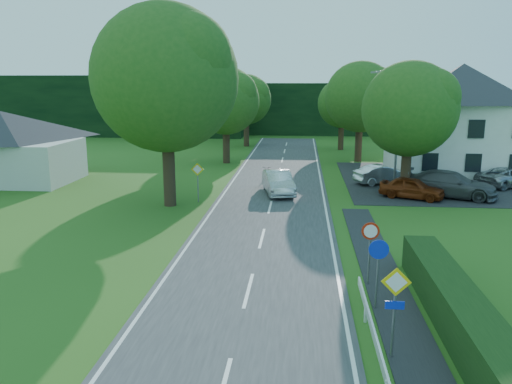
# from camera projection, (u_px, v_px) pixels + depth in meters

# --- Properties ---
(road) EXTENTS (7.00, 80.00, 0.04)m
(road) POSITION_uv_depth(u_px,v_px,m) (265.00, 227.00, 25.49)
(road) COLOR #343437
(road) RESTS_ON ground
(parking_pad) EXTENTS (14.00, 16.00, 0.04)m
(parking_pad) POSITION_uv_depth(u_px,v_px,m) (439.00, 181.00, 37.05)
(parking_pad) COLOR black
(parking_pad) RESTS_ON ground
(line_edge_left) EXTENTS (0.12, 80.00, 0.01)m
(line_edge_left) POSITION_uv_depth(u_px,v_px,m) (202.00, 224.00, 25.77)
(line_edge_left) COLOR white
(line_edge_left) RESTS_ON road
(line_edge_right) EXTENTS (0.12, 80.00, 0.01)m
(line_edge_right) POSITION_uv_depth(u_px,v_px,m) (329.00, 228.00, 25.19)
(line_edge_right) COLOR white
(line_edge_right) RESTS_ON road
(line_centre) EXTENTS (0.12, 80.00, 0.01)m
(line_centre) POSITION_uv_depth(u_px,v_px,m) (265.00, 226.00, 25.48)
(line_centre) COLOR white
(line_centre) RESTS_ON road
(tree_main) EXTENTS (9.40, 9.40, 11.64)m
(tree_main) POSITION_uv_depth(u_px,v_px,m) (167.00, 107.00, 28.65)
(tree_main) COLOR #245218
(tree_main) RESTS_ON ground
(tree_left_far) EXTENTS (7.00, 7.00, 8.58)m
(tree_left_far) POSITION_uv_depth(u_px,v_px,m) (226.00, 115.00, 44.44)
(tree_left_far) COLOR #245218
(tree_left_far) RESTS_ON ground
(tree_right_far) EXTENTS (7.40, 7.40, 9.09)m
(tree_right_far) POSITION_uv_depth(u_px,v_px,m) (360.00, 112.00, 45.26)
(tree_right_far) COLOR #245218
(tree_right_far) RESTS_ON ground
(tree_left_back) EXTENTS (6.60, 6.60, 8.07)m
(tree_left_back) POSITION_uv_depth(u_px,v_px,m) (246.00, 111.00, 56.11)
(tree_left_back) COLOR #245218
(tree_left_back) RESTS_ON ground
(tree_right_back) EXTENTS (6.20, 6.20, 7.56)m
(tree_right_back) POSITION_uv_depth(u_px,v_px,m) (342.00, 115.00, 53.29)
(tree_right_back) COLOR #245218
(tree_right_back) RESTS_ON ground
(tree_right_mid) EXTENTS (7.00, 7.00, 8.58)m
(tree_right_mid) POSITION_uv_depth(u_px,v_px,m) (408.00, 129.00, 31.57)
(tree_right_mid) COLOR #245218
(tree_right_mid) RESTS_ON ground
(treeline_left) EXTENTS (44.00, 6.00, 8.00)m
(treeline_left) POSITION_uv_depth(u_px,v_px,m) (83.00, 106.00, 67.94)
(treeline_left) COLOR black
(treeline_left) RESTS_ON ground
(treeline_right) EXTENTS (30.00, 5.00, 7.00)m
(treeline_right) POSITION_uv_depth(u_px,v_px,m) (348.00, 109.00, 68.72)
(treeline_right) COLOR black
(treeline_right) RESTS_ON ground
(bungalow_left) EXTENTS (11.00, 6.50, 5.20)m
(bungalow_left) POSITION_uv_depth(u_px,v_px,m) (3.00, 145.00, 36.40)
(bungalow_left) COLOR #B8B8B3
(bungalow_left) RESTS_ON ground
(house_white) EXTENTS (10.60, 8.40, 8.60)m
(house_white) POSITION_uv_depth(u_px,v_px,m) (459.00, 119.00, 38.83)
(house_white) COLOR white
(house_white) RESTS_ON ground
(streetlight) EXTENTS (2.03, 0.18, 8.00)m
(streetlight) POSITION_uv_depth(u_px,v_px,m) (396.00, 124.00, 33.52)
(streetlight) COLOR slate
(streetlight) RESTS_ON ground
(sign_priority_right) EXTENTS (0.78, 0.09, 2.59)m
(sign_priority_right) POSITION_uv_depth(u_px,v_px,m) (395.00, 296.00, 13.03)
(sign_priority_right) COLOR slate
(sign_priority_right) RESTS_ON ground
(sign_roundabout) EXTENTS (0.64, 0.08, 2.37)m
(sign_roundabout) POSITION_uv_depth(u_px,v_px,m) (378.00, 260.00, 15.98)
(sign_roundabout) COLOR slate
(sign_roundabout) RESTS_ON ground
(sign_speed_limit) EXTENTS (0.64, 0.11, 2.37)m
(sign_speed_limit) POSITION_uv_depth(u_px,v_px,m) (370.00, 239.00, 17.89)
(sign_speed_limit) COLOR slate
(sign_speed_limit) RESTS_ON ground
(sign_priority_left) EXTENTS (0.78, 0.09, 2.44)m
(sign_priority_left) POSITION_uv_depth(u_px,v_px,m) (198.00, 175.00, 30.36)
(sign_priority_left) COLOR slate
(sign_priority_left) RESTS_ON ground
(moving_car) EXTENTS (2.52, 4.83, 1.51)m
(moving_car) POSITION_uv_depth(u_px,v_px,m) (278.00, 182.00, 32.67)
(moving_car) COLOR silver
(moving_car) RESTS_ON road
(motorcycle) EXTENTS (0.92, 1.87, 0.94)m
(motorcycle) POSITION_uv_depth(u_px,v_px,m) (268.00, 172.00, 37.92)
(motorcycle) COLOR black
(motorcycle) RESTS_ON road
(parked_car_red) EXTENTS (4.26, 3.09, 1.35)m
(parked_car_red) POSITION_uv_depth(u_px,v_px,m) (412.00, 188.00, 31.41)
(parked_car_red) COLOR maroon
(parked_car_red) RESTS_ON parking_pad
(parked_car_silver_a) EXTENTS (4.39, 2.90, 1.37)m
(parked_car_silver_a) POSITION_uv_depth(u_px,v_px,m) (383.00, 174.00, 35.86)
(parked_car_silver_a) COLOR silver
(parked_car_silver_a) RESTS_ON parking_pad
(parked_car_grey) EXTENTS (6.12, 4.21, 1.65)m
(parked_car_grey) POSITION_uv_depth(u_px,v_px,m) (450.00, 184.00, 31.78)
(parked_car_grey) COLOR #49494E
(parked_car_grey) RESTS_ON parking_pad
(parked_car_silver_b) EXTENTS (5.27, 4.33, 1.34)m
(parked_car_silver_b) POSITION_uv_depth(u_px,v_px,m) (508.00, 177.00, 35.03)
(parked_car_silver_b) COLOR #9FA0A6
(parked_car_silver_b) RESTS_ON parking_pad
(parasol) EXTENTS (2.02, 2.05, 1.68)m
(parasol) POSITION_uv_depth(u_px,v_px,m) (435.00, 166.00, 38.57)
(parasol) COLOR #BF3C0F
(parasol) RESTS_ON parking_pad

